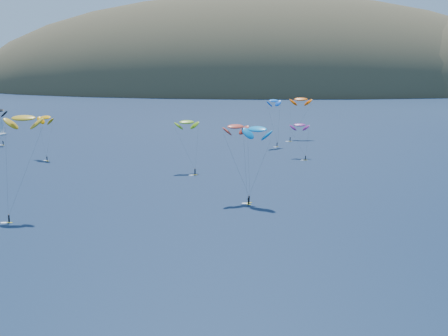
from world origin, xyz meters
The scene contains 10 objects.
island centered at (39.40, 562.36, -10.74)m, with size 730.00×300.00×210.00m.
sailboat centered at (-98.90, 200.69, 0.89)m, with size 8.29×7.14×10.16m.
kitesurfer_1 centered at (-58.29, 143.48, 14.73)m, with size 8.97×11.46×17.08m.
kitesurfer_2 centered at (-37.47, 67.09, 23.03)m, with size 9.05×11.92×25.52m.
kitesurfer_3 centered at (-4.82, 122.85, 15.73)m, with size 8.48×11.84×17.95m.
kitesurfer_4 centered at (24.88, 176.52, 18.34)m, with size 7.86×7.97×20.53m.
kitesurfer_5 centered at (17.83, 82.76, 18.75)m, with size 9.71×10.07×21.32m.
kitesurfer_6 centered at (33.65, 150.82, 11.66)m, with size 6.93×9.89×13.62m.
kitesurfer_9 centered at (12.20, 85.05, 19.05)m, with size 8.51×9.85×21.19m.
kitesurfer_11 centered at (37.44, 199.47, 17.19)m, with size 10.45×13.67×19.83m.
Camera 1 is at (17.14, -77.16, 39.27)m, focal length 50.00 mm.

